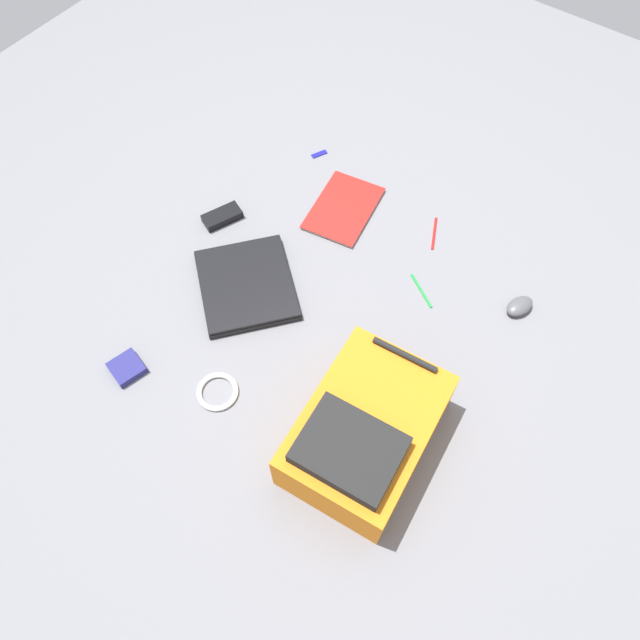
{
  "coord_description": "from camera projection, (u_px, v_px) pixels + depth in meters",
  "views": [
    {
      "loc": [
        0.51,
        -0.79,
        1.57
      ],
      "look_at": [
        -0.02,
        -0.05,
        0.02
      ],
      "focal_mm": 34.2,
      "sensor_mm": 36.0,
      "label": 1
    }
  ],
  "objects": [
    {
      "name": "backpack",
      "position": [
        365.0,
        432.0,
        1.54
      ],
      "size": [
        0.34,
        0.46,
        0.21
      ],
      "color": "orange",
      "rests_on": "ground_plane"
    },
    {
      "name": "ground_plane",
      "position": [
        335.0,
        316.0,
        1.82
      ],
      "size": [
        3.61,
        3.61,
        0.0
      ],
      "primitive_type": "plane",
      "color": "slate"
    },
    {
      "name": "laptop",
      "position": [
        246.0,
        285.0,
        1.86
      ],
      "size": [
        0.42,
        0.41,
        0.03
      ],
      "color": "black",
      "rests_on": "ground_plane"
    },
    {
      "name": "book_blue",
      "position": [
        343.0,
        208.0,
        2.03
      ],
      "size": [
        0.23,
        0.3,
        0.01
      ],
      "color": "silver",
      "rests_on": "ground_plane"
    },
    {
      "name": "usb_stick",
      "position": [
        319.0,
        154.0,
        2.16
      ],
      "size": [
        0.04,
        0.06,
        0.01
      ],
      "primitive_type": "cube",
      "rotation": [
        0.0,
        0.0,
        2.67
      ],
      "color": "#191999",
      "rests_on": "ground_plane"
    },
    {
      "name": "computer_mouse",
      "position": [
        520.0,
        306.0,
        1.82
      ],
      "size": [
        0.08,
        0.1,
        0.03
      ],
      "primitive_type": "ellipsoid",
      "rotation": [
        0.0,
        0.0,
        -0.34
      ],
      "color": "#4C4C51",
      "rests_on": "ground_plane"
    },
    {
      "name": "cable_coil",
      "position": [
        218.0,
        392.0,
        1.69
      ],
      "size": [
        0.12,
        0.12,
        0.01
      ],
      "primitive_type": "torus",
      "color": "silver",
      "rests_on": "ground_plane"
    },
    {
      "name": "earbud_pouch",
      "position": [
        127.0,
        368.0,
        1.72
      ],
      "size": [
        0.11,
        0.11,
        0.02
      ],
      "primitive_type": "cube",
      "rotation": [
        0.0,
        0.0,
        -0.27
      ],
      "color": "navy",
      "rests_on": "ground_plane"
    },
    {
      "name": "pen_blue",
      "position": [
        435.0,
        233.0,
        1.98
      ],
      "size": [
        0.06,
        0.12,
        0.01
      ],
      "primitive_type": "cylinder",
      "rotation": [
        1.57,
        0.0,
        0.44
      ],
      "color": "red",
      "rests_on": "ground_plane"
    },
    {
      "name": "pen_black",
      "position": [
        421.0,
        290.0,
        1.87
      ],
      "size": [
        0.12,
        0.08,
        0.01
      ],
      "primitive_type": "cylinder",
      "rotation": [
        1.57,
        0.0,
        4.16
      ],
      "color": "#198C33",
      "rests_on": "ground_plane"
    },
    {
      "name": "power_brick",
      "position": [
        222.0,
        217.0,
        2.0
      ],
      "size": [
        0.11,
        0.14,
        0.03
      ],
      "primitive_type": "cube",
      "rotation": [
        0.0,
        0.0,
        5.88
      ],
      "color": "black",
      "rests_on": "ground_plane"
    }
  ]
}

